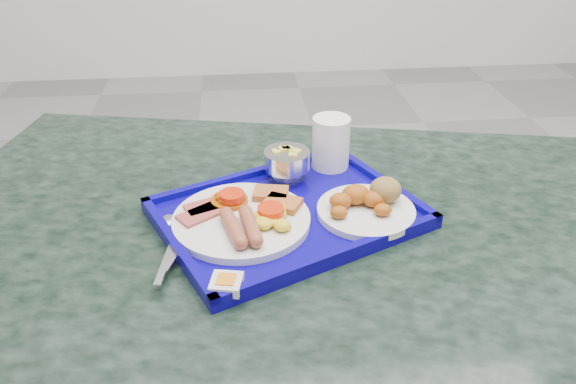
{
  "coord_description": "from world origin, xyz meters",
  "views": [
    {
      "loc": [
        -0.45,
        -1.0,
        1.34
      ],
      "look_at": [
        -0.37,
        -0.19,
        0.86
      ],
      "focal_mm": 35.0,
      "sensor_mm": 36.0,
      "label": 1
    }
  ],
  "objects_px": {
    "table": "(286,320)",
    "fruit_bowl": "(287,160)",
    "juice_cup": "(331,141)",
    "main_plate": "(245,217)",
    "bread_plate": "(368,204)",
    "tray": "(288,215)"
  },
  "relations": [
    {
      "from": "fruit_bowl",
      "to": "juice_cup",
      "type": "xyz_separation_m",
      "value": [
        0.09,
        0.04,
        0.02
      ]
    },
    {
      "from": "main_plate",
      "to": "juice_cup",
      "type": "xyz_separation_m",
      "value": [
        0.17,
        0.19,
        0.04
      ]
    },
    {
      "from": "bread_plate",
      "to": "juice_cup",
      "type": "bearing_deg",
      "value": 101.47
    },
    {
      "from": "tray",
      "to": "main_plate",
      "type": "distance_m",
      "value": 0.08
    },
    {
      "from": "tray",
      "to": "juice_cup",
      "type": "height_order",
      "value": "juice_cup"
    },
    {
      "from": "table",
      "to": "fruit_bowl",
      "type": "height_order",
      "value": "fruit_bowl"
    },
    {
      "from": "table",
      "to": "main_plate",
      "type": "height_order",
      "value": "main_plate"
    },
    {
      "from": "table",
      "to": "juice_cup",
      "type": "height_order",
      "value": "juice_cup"
    },
    {
      "from": "tray",
      "to": "fruit_bowl",
      "type": "bearing_deg",
      "value": 85.11
    },
    {
      "from": "tray",
      "to": "bread_plate",
      "type": "xyz_separation_m",
      "value": [
        0.14,
        -0.01,
        0.02
      ]
    },
    {
      "from": "table",
      "to": "main_plate",
      "type": "relative_size",
      "value": 6.33
    },
    {
      "from": "fruit_bowl",
      "to": "tray",
      "type": "bearing_deg",
      "value": -94.89
    },
    {
      "from": "table",
      "to": "juice_cup",
      "type": "xyz_separation_m",
      "value": [
        0.11,
        0.19,
        0.28
      ]
    },
    {
      "from": "table",
      "to": "tray",
      "type": "xyz_separation_m",
      "value": [
        0.01,
        0.03,
        0.22
      ]
    },
    {
      "from": "bread_plate",
      "to": "fruit_bowl",
      "type": "xyz_separation_m",
      "value": [
        -0.12,
        0.13,
        0.02
      ]
    },
    {
      "from": "table",
      "to": "fruit_bowl",
      "type": "xyz_separation_m",
      "value": [
        0.02,
        0.15,
        0.26
      ]
    },
    {
      "from": "bread_plate",
      "to": "fruit_bowl",
      "type": "relative_size",
      "value": 1.94
    },
    {
      "from": "fruit_bowl",
      "to": "main_plate",
      "type": "bearing_deg",
      "value": -120.4
    },
    {
      "from": "tray",
      "to": "juice_cup",
      "type": "distance_m",
      "value": 0.2
    },
    {
      "from": "bread_plate",
      "to": "juice_cup",
      "type": "height_order",
      "value": "juice_cup"
    },
    {
      "from": "tray",
      "to": "fruit_bowl",
      "type": "height_order",
      "value": "fruit_bowl"
    },
    {
      "from": "main_plate",
      "to": "bread_plate",
      "type": "relative_size",
      "value": 1.37
    }
  ]
}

